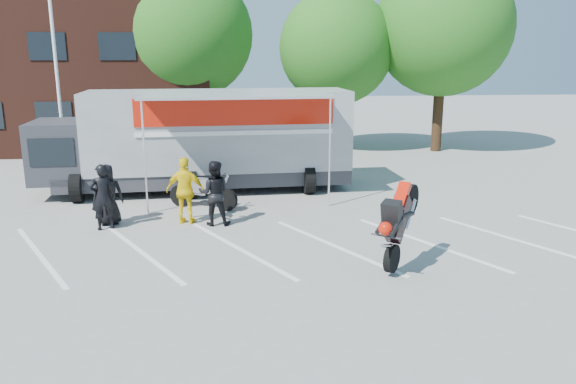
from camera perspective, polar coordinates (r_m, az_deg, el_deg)
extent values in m
plane|color=gray|center=(13.11, -5.77, -7.29)|extent=(100.00, 100.00, 0.00)
cube|color=white|center=(14.05, -5.74, -5.78)|extent=(18.09, 13.33, 0.01)
cube|color=#441F15|center=(31.92, -24.30, 10.57)|extent=(18.00, 8.00, 7.00)
cylinder|color=white|center=(23.22, -22.44, 11.14)|extent=(0.12, 0.12, 8.00)
cylinder|color=#382314|center=(28.48, -9.71, 7.51)|extent=(0.50, 0.50, 3.24)
sphere|color=#195A16|center=(28.32, -10.05, 15.50)|extent=(6.12, 6.12, 6.12)
cylinder|color=#382314|center=(27.84, 4.78, 7.15)|extent=(0.50, 0.50, 2.88)
sphere|color=#195A16|center=(27.64, 4.93, 14.41)|extent=(5.44, 5.44, 5.44)
cylinder|color=#382314|center=(28.63, 14.96, 7.46)|extent=(0.50, 0.50, 3.42)
sphere|color=#195A16|center=(28.49, 15.50, 15.83)|extent=(6.46, 6.46, 6.46)
imported|color=black|center=(16.52, -17.83, -0.26)|extent=(0.97, 0.78, 1.73)
imported|color=black|center=(16.09, -18.29, -0.48)|extent=(0.78, 0.64, 1.83)
imported|color=black|center=(15.83, -7.50, -0.11)|extent=(0.94, 0.75, 1.83)
imported|color=yellow|center=(16.08, -10.35, 0.13)|extent=(1.18, 0.68, 1.90)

